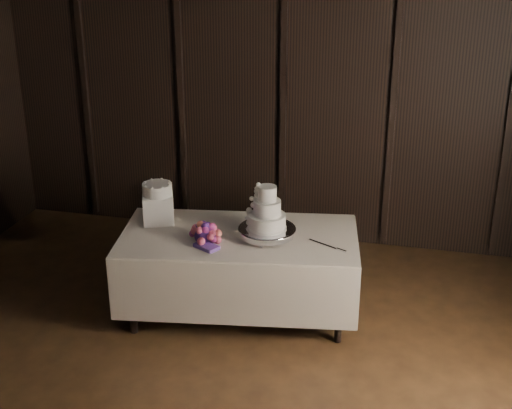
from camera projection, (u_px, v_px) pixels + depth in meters
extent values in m
cube|color=black|center=(284.00, 100.00, 7.28)|extent=(6.04, 0.04, 3.04)
cube|color=beige|center=(239.00, 235.00, 5.98)|extent=(2.12, 1.33, 0.01)
cube|color=white|center=(239.00, 278.00, 6.13)|extent=(1.95, 1.19, 0.71)
cylinder|color=silver|center=(267.00, 233.00, 5.90)|extent=(0.56, 0.56, 0.09)
cylinder|color=white|center=(267.00, 221.00, 5.86)|extent=(0.31, 0.31, 0.12)
cylinder|color=white|center=(267.00, 208.00, 5.82)|extent=(0.23, 0.23, 0.12)
cylinder|color=white|center=(267.00, 193.00, 5.77)|extent=(0.15, 0.15, 0.12)
cube|color=white|center=(158.00, 208.00, 6.20)|extent=(0.34, 0.34, 0.25)
cylinder|color=white|center=(157.00, 189.00, 6.13)|extent=(0.30, 0.30, 0.10)
cube|color=silver|center=(323.00, 244.00, 5.80)|extent=(0.34, 0.19, 0.01)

